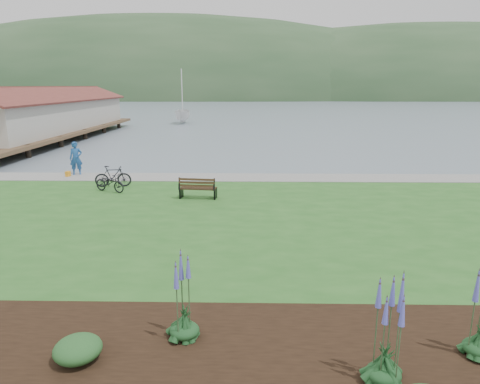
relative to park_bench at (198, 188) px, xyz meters
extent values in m
plane|color=slate|center=(1.55, -2.23, -0.92)|extent=(600.00, 600.00, 0.00)
cube|color=#265C20|center=(1.55, -4.23, -0.72)|extent=(34.00, 20.00, 0.40)
cube|color=gray|center=(1.55, 4.67, -0.50)|extent=(34.00, 2.20, 0.03)
cube|color=black|center=(4.55, -12.03, -0.50)|extent=(24.00, 4.40, 0.04)
cube|color=#4C3826|center=(-18.45, 23.77, -0.07)|extent=(8.00, 36.00, 0.30)
cube|color=#B2ADA3|center=(-18.45, 25.77, 1.58)|extent=(6.40, 28.00, 3.00)
cube|color=#302012|center=(0.01, 0.11, -0.05)|extent=(1.72, 0.76, 0.05)
cube|color=#302012|center=(-0.02, -0.20, 0.26)|extent=(1.67, 0.34, 0.52)
cube|color=black|center=(-0.80, 0.20, -0.29)|extent=(0.12, 0.58, 0.46)
cube|color=black|center=(0.82, 0.02, -0.29)|extent=(0.12, 0.58, 0.46)
imported|color=#1E4D8C|center=(-7.71, 5.27, 0.63)|extent=(0.96, 0.79, 2.29)
imported|color=black|center=(-4.48, 1.24, -0.06)|extent=(1.29, 1.84, 0.92)
imported|color=black|center=(-4.64, 2.28, 0.03)|extent=(0.79, 1.89, 1.10)
imported|color=silver|center=(-7.53, 45.28, -0.92)|extent=(9.99, 10.15, 25.13)
cube|color=orange|center=(-8.02, 4.71, -0.36)|extent=(0.23, 0.32, 0.32)
ellipsoid|color=#153C1C|center=(4.73, -12.57, -0.32)|extent=(0.62, 0.62, 0.31)
cone|color=#4748A6|center=(4.73, -12.57, 0.81)|extent=(0.40, 0.40, 1.95)
ellipsoid|color=#153C1C|center=(6.80, -11.77, -0.32)|extent=(0.62, 0.62, 0.31)
ellipsoid|color=#153C1C|center=(1.05, -11.29, -0.32)|extent=(0.62, 0.62, 0.31)
cone|color=#4748A6|center=(1.05, -11.29, 0.81)|extent=(0.32, 0.32, 1.95)
ellipsoid|color=#1E4C21|center=(-0.86, -12.08, -0.25)|extent=(0.90, 0.90, 0.45)
camera|label=1|loc=(2.35, -19.10, 4.57)|focal=32.00mm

